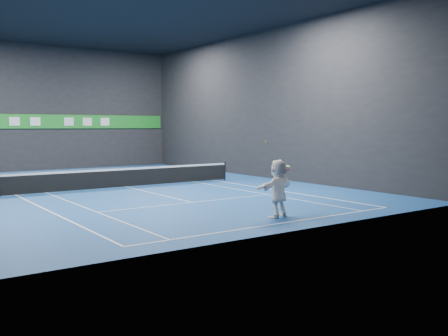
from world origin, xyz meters
TOP-DOWN VIEW (x-y plane):
  - ground at (0.00, 0.00)m, footprint 26.00×26.00m
  - ceiling at (0.00, 0.00)m, footprint 26.00×26.00m
  - wall_back at (0.00, 13.00)m, footprint 18.00×0.10m
  - wall_front at (0.00, -13.00)m, footprint 18.00×0.10m
  - wall_right at (9.00, 0.00)m, footprint 0.10×26.00m
  - baseline_near at (0.00, -11.89)m, footprint 10.98×0.08m
  - baseline_far at (0.00, 11.89)m, footprint 10.98×0.08m
  - sideline_doubles_left at (-5.49, 0.00)m, footprint 0.08×23.78m
  - sideline_doubles_right at (5.49, 0.00)m, footprint 0.08×23.78m
  - sideline_singles_left at (-4.11, 0.00)m, footprint 0.06×23.78m
  - sideline_singles_right at (4.11, 0.00)m, footprint 0.06×23.78m
  - service_line_near at (0.00, -6.40)m, footprint 8.23×0.06m
  - service_line_far at (0.00, 6.40)m, footprint 8.23×0.06m
  - center_service_line at (0.00, 0.00)m, footprint 0.06×12.80m
  - player at (0.66, -11.01)m, footprint 1.97×1.07m
  - tennis_ball at (0.24, -10.85)m, footprint 0.07×0.07m
  - tennis_net at (0.00, 0.00)m, footprint 12.50×0.10m
  - sponsor_banner at (0.00, 12.93)m, footprint 17.64×0.11m
  - tennis_racket at (1.03, -10.96)m, footprint 0.44×0.37m

SIDE VIEW (x-z plane):
  - ground at x=0.00m, z-range 0.00..0.00m
  - baseline_near at x=0.00m, z-range 0.00..0.01m
  - baseline_far at x=0.00m, z-range 0.00..0.01m
  - sideline_doubles_left at x=-5.49m, z-range 0.00..0.01m
  - sideline_doubles_right at x=5.49m, z-range 0.00..0.01m
  - sideline_singles_left at x=-4.11m, z-range 0.00..0.01m
  - sideline_singles_right at x=4.11m, z-range 0.00..0.01m
  - service_line_near at x=0.00m, z-range 0.00..0.01m
  - service_line_far at x=0.00m, z-range 0.00..0.01m
  - center_service_line at x=0.00m, z-range 0.00..0.01m
  - tennis_net at x=0.00m, z-range 0.00..1.07m
  - player at x=0.66m, z-range 0.00..2.02m
  - tennis_racket at x=1.03m, z-range 1.39..1.95m
  - tennis_ball at x=0.24m, z-range 2.60..2.67m
  - sponsor_banner at x=0.00m, z-range 3.00..4.00m
  - wall_back at x=0.00m, z-range 0.00..9.00m
  - wall_front at x=0.00m, z-range 0.00..9.00m
  - wall_right at x=9.00m, z-range 0.00..9.00m
  - ceiling at x=0.00m, z-range 9.00..9.00m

